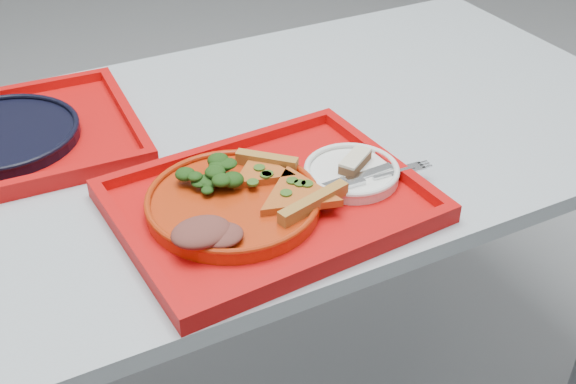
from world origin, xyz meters
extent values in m
cube|color=#9AA4AD|center=(0.00, 0.00, 0.73)|extent=(1.60, 0.80, 0.03)
cylinder|color=gray|center=(0.72, 0.32, 0.36)|extent=(0.05, 0.05, 0.72)
cube|color=#C20A0A|center=(-0.03, -0.21, 0.76)|extent=(0.47, 0.38, 0.01)
cube|color=#C20A0A|center=(-0.36, 0.16, 0.76)|extent=(0.46, 0.37, 0.01)
cylinder|color=#AF2C0B|center=(-0.08, -0.20, 0.77)|extent=(0.26, 0.26, 0.02)
cylinder|color=white|center=(0.12, -0.21, 0.77)|extent=(0.15, 0.15, 0.01)
cylinder|color=black|center=(-0.36, 0.16, 0.77)|extent=(0.26, 0.26, 0.02)
ellipsoid|color=black|center=(-0.10, -0.15, 0.80)|extent=(0.08, 0.07, 0.04)
ellipsoid|color=brown|center=(-0.16, -0.27, 0.79)|extent=(0.09, 0.07, 0.03)
cube|color=#50341A|center=(0.13, -0.20, 0.78)|extent=(0.07, 0.06, 0.01)
cube|color=beige|center=(0.13, -0.20, 0.79)|extent=(0.07, 0.06, 0.00)
cube|color=silver|center=(0.11, -0.23, 0.78)|extent=(0.19, 0.03, 0.01)
cube|color=silver|center=(0.13, -0.25, 0.78)|extent=(0.19, 0.03, 0.01)
camera|label=1|loc=(-0.41, -1.01, 1.40)|focal=45.00mm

